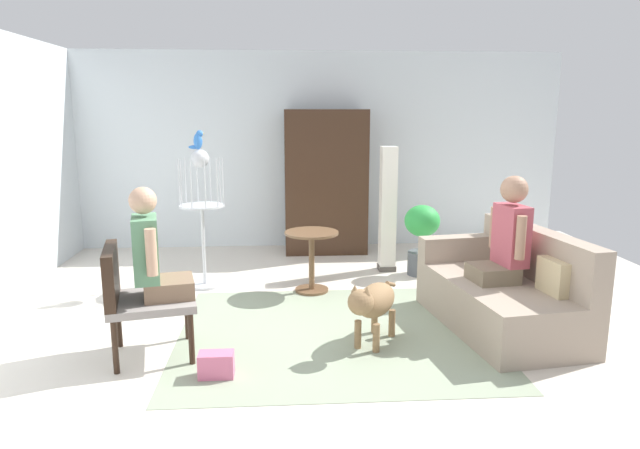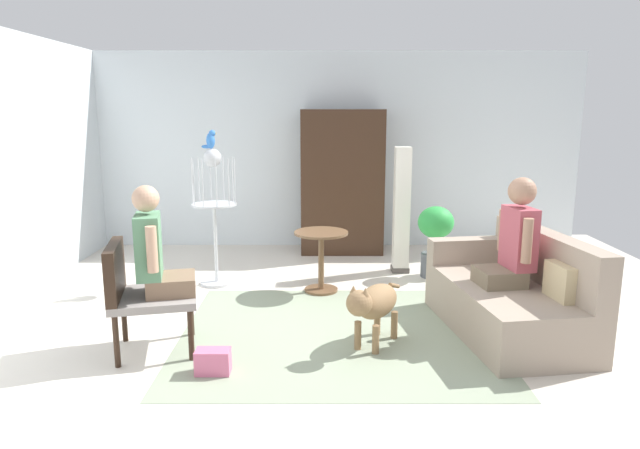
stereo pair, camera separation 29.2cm
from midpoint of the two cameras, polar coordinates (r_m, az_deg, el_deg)
The scene contains 15 objects.
ground_plane at distance 4.84m, azimuth -0.50°, elevation -11.28°, with size 7.93×7.93×0.00m, color beige.
back_wall at distance 7.84m, azimuth -2.01°, elevation 7.49°, with size 6.88×0.12×2.65m, color silver.
area_rug at distance 4.89m, azimuth -0.38°, elevation -10.96°, with size 2.61×2.34×0.01m, color gray.
couch at distance 5.17m, azimuth 16.60°, elevation -6.66°, with size 1.10×1.74×0.86m.
armchair at distance 4.55m, azimuth -20.01°, elevation -6.47°, with size 0.75×0.72×0.88m.
person_on_couch at distance 5.00m, azimuth 16.78°, elevation -1.21°, with size 0.47×0.50×0.91m.
person_on_armchair at distance 4.47m, azimuth -18.38°, elevation -2.84°, with size 0.49×0.51×0.85m.
round_end_table at distance 5.86m, azimuth -2.28°, elevation -2.93°, with size 0.56×0.56×0.64m.
dog at distance 4.56m, azimuth 3.58°, elevation -7.85°, with size 0.51×0.74×0.57m.
bird_cage_stand at distance 6.10m, azimuth -13.21°, elevation 1.70°, with size 0.48×0.48×1.48m.
parrot at distance 6.03m, azimuth -13.62°, elevation 8.29°, with size 0.17×0.10×0.20m.
potted_plant at distance 6.52m, azimuth 9.00°, elevation -0.94°, with size 0.40×0.40×0.82m.
column_lamp at distance 6.61m, azimuth 5.62°, elevation 1.46°, with size 0.20×0.20×1.47m.
armoire_cabinet at distance 7.48m, azimuth -0.56°, elevation 4.35°, with size 1.08×0.56×1.88m, color #382316.
handbag at distance 4.23m, azimuth -12.46°, elevation -13.73°, with size 0.25×0.14×0.18m, color #D8668C.
Camera 1 is at (-0.41, -4.45, 1.87)m, focal length 31.63 mm.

